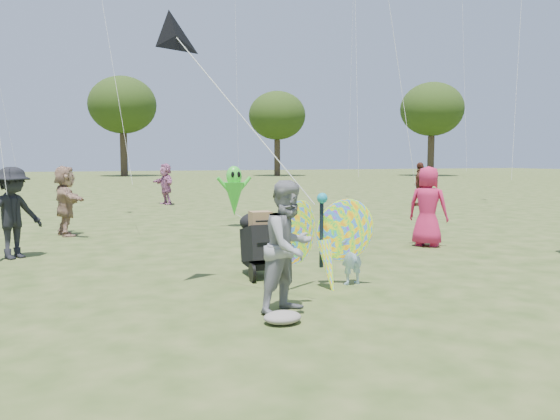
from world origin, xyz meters
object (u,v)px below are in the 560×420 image
at_px(jogging_stroller, 259,240).
at_px(alien_kite, 234,193).
at_px(crowd_j, 166,184).
at_px(crowd_a, 428,206).
at_px(adult_man, 289,247).
at_px(butterfly_kite, 324,242).
at_px(child_girl, 352,252).
at_px(crowd_h, 420,184).
at_px(crowd_b, 13,213).
at_px(crowd_d, 65,201).

xyz_separation_m(jogging_stroller, alien_kite, (1.44, 6.44, 0.36)).
bearing_deg(crowd_j, crowd_a, 0.15).
height_order(adult_man, butterfly_kite, adult_man).
xyz_separation_m(child_girl, crowd_h, (9.40, 11.53, 0.39)).
bearing_deg(adult_man, crowd_h, 21.09).
bearing_deg(jogging_stroller, crowd_j, 89.09).
xyz_separation_m(adult_man, crowd_h, (10.87, 12.59, 0.06)).
bearing_deg(child_girl, jogging_stroller, -48.42).
xyz_separation_m(crowd_j, jogging_stroller, (-0.86, -14.88, -0.26)).
bearing_deg(adult_man, crowd_b, 96.01).
bearing_deg(alien_kite, crowd_h, 23.74).
bearing_deg(crowd_b, butterfly_kite, -82.98).
relative_size(crowd_d, crowd_h, 0.99).
relative_size(crowd_a, crowd_d, 1.00).
bearing_deg(jogging_stroller, adult_man, -96.07).
bearing_deg(crowd_j, child_girl, -14.15).
xyz_separation_m(child_girl, butterfly_kite, (-0.51, -0.07, 0.20)).
distance_m(crowd_d, jogging_stroller, 6.92).
height_order(crowd_d, crowd_h, crowd_h).
bearing_deg(crowd_h, adult_man, 14.31).
relative_size(child_girl, alien_kite, 0.58).
bearing_deg(butterfly_kite, crowd_d, 116.44).
xyz_separation_m(adult_man, crowd_d, (-2.71, 8.36, 0.04)).
distance_m(butterfly_kite, alien_kite, 7.64).
distance_m(adult_man, alien_kite, 8.76).
height_order(crowd_h, butterfly_kite, crowd_h).
bearing_deg(child_girl, crowd_j, -94.16).
bearing_deg(alien_kite, crowd_j, 93.96).
bearing_deg(crowd_b, crowd_a, -50.14).
xyz_separation_m(crowd_b, crowd_d, (0.91, 3.02, -0.01)).
bearing_deg(alien_kite, crowd_b, -148.96).
distance_m(crowd_d, alien_kite, 4.47).
xyz_separation_m(child_girl, jogging_stroller, (-1.15, 1.08, 0.11)).
height_order(child_girl, crowd_d, crowd_d).
relative_size(jogging_stroller, alien_kite, 0.63).
distance_m(crowd_b, butterfly_kite, 6.33).
bearing_deg(crowd_a, crowd_d, 19.92).
bearing_deg(crowd_j, crowd_d, -39.35).
distance_m(child_girl, butterfly_kite, 0.55).
height_order(crowd_d, jogging_stroller, crowd_d).
distance_m(child_girl, alien_kite, 7.54).
distance_m(crowd_a, crowd_h, 10.71).
xyz_separation_m(jogging_stroller, butterfly_kite, (0.65, -1.15, 0.09)).
relative_size(crowd_b, crowd_j, 1.03).
height_order(crowd_a, jogging_stroller, crowd_a).
xyz_separation_m(child_girl, crowd_d, (-4.18, 7.31, 0.38)).
xyz_separation_m(crowd_d, jogging_stroller, (3.02, -6.22, -0.27)).
height_order(crowd_b, jogging_stroller, crowd_b).
relative_size(crowd_a, crowd_j, 1.02).
bearing_deg(butterfly_kite, crowd_b, 136.45).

